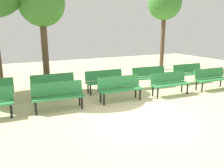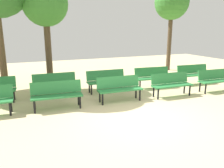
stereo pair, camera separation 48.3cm
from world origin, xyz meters
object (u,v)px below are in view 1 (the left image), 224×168
(bench_r1_c2, at_px, (105,80))
(bench_r1_c4, at_px, (189,72))
(bench_r0_c4, at_px, (211,77))
(bench_r1_c3, at_px, (150,76))
(bench_r0_c2, at_px, (120,87))
(tree_3, at_px, (42,5))
(bench_r0_c3, at_px, (170,82))
(bench_r1_c1, at_px, (53,84))
(bench_r0_c1, at_px, (58,94))
(tree_2, at_px, (165,4))

(bench_r1_c2, relative_size, bench_r1_c4, 0.99)
(bench_r0_c4, relative_size, bench_r1_c3, 0.99)
(bench_r0_c2, distance_m, tree_3, 4.55)
(bench_r1_c2, xyz_separation_m, tree_3, (-2.02, 1.55, 2.92))
(bench_r0_c4, bearing_deg, bench_r0_c3, 179.65)
(bench_r0_c3, relative_size, tree_3, 0.37)
(bench_r0_c3, height_order, bench_r1_c1, same)
(bench_r0_c4, xyz_separation_m, bench_r1_c2, (-4.21, 1.61, 0.00))
(bench_r0_c1, bearing_deg, bench_r0_c3, 0.52)
(bench_r1_c1, relative_size, tree_3, 0.37)
(bench_r0_c2, xyz_separation_m, bench_r0_c3, (2.08, -0.20, 0.00))
(bench_r0_c1, bearing_deg, bench_r1_c4, 12.41)
(bench_r0_c2, height_order, bench_r1_c4, same)
(bench_r1_c4, bearing_deg, bench_r1_c3, -179.79)
(bench_r1_c2, bearing_deg, bench_r1_c1, 178.29)
(bench_r1_c1, bearing_deg, tree_3, 91.90)
(bench_r0_c2, relative_size, bench_r1_c4, 0.99)
(bench_r1_c1, relative_size, bench_r1_c3, 0.99)
(bench_r1_c3, xyz_separation_m, tree_2, (3.23, 3.26, 3.44))
(bench_r0_c3, xyz_separation_m, bench_r1_c3, (0.04, 1.35, 0.00))
(bench_r0_c2, height_order, bench_r0_c4, same)
(bench_r1_c3, bearing_deg, bench_r1_c2, -178.80)
(bench_r0_c1, height_order, bench_r0_c3, same)
(bench_r0_c1, height_order, bench_r1_c3, same)
(bench_r0_c2, bearing_deg, tree_3, 127.74)
(bench_r1_c1, height_order, bench_r1_c4, same)
(bench_r0_c1, bearing_deg, tree_2, 34.18)
(bench_r0_c3, bearing_deg, bench_r0_c1, 178.69)
(bench_r0_c2, relative_size, bench_r0_c4, 1.00)
(bench_r0_c3, relative_size, tree_2, 0.32)
(tree_3, bearing_deg, bench_r0_c2, -54.76)
(bench_r0_c4, bearing_deg, bench_r1_c2, 161.78)
(tree_2, bearing_deg, bench_r0_c2, -140.53)
(bench_r0_c1, distance_m, bench_r1_c3, 4.42)
(bench_r1_c4, bearing_deg, bench_r1_c1, -179.94)
(bench_r1_c2, distance_m, bench_r1_c3, 2.11)
(bench_r1_c3, bearing_deg, bench_r0_c3, -86.47)
(tree_2, bearing_deg, bench_r0_c3, -125.39)
(bench_r0_c4, bearing_deg, bench_r1_c1, 166.98)
(tree_3, bearing_deg, bench_r1_c3, -22.36)
(bench_r1_c3, xyz_separation_m, bench_r1_c4, (2.13, -0.15, 0.00))
(bench_r0_c3, height_order, tree_3, tree_3)
(bench_r0_c1, height_order, bench_r0_c2, same)
(bench_r0_c2, bearing_deg, bench_r0_c3, -2.99)
(tree_3, bearing_deg, bench_r0_c3, -36.68)
(bench_r0_c2, distance_m, bench_r1_c4, 4.37)
(bench_r0_c1, xyz_separation_m, bench_r0_c4, (6.39, -0.39, 0.00))
(bench_r0_c2, height_order, tree_2, tree_2)
(bench_r0_c4, relative_size, tree_3, 0.37)
(bench_r1_c1, bearing_deg, bench_r0_c1, -93.39)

